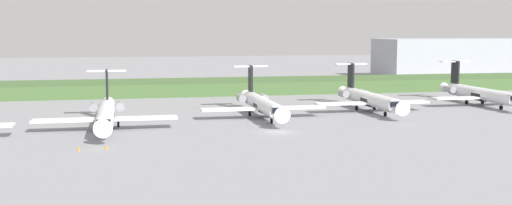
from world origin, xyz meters
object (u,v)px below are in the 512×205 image
object	(u,v)px
regional_jet_third	(262,104)
regional_jet_fourth	(369,98)
regional_jet_fifth	(480,93)
safety_cone_front_marker	(79,149)
regional_jet_second	(106,113)
safety_cone_mid_marker	(106,147)

from	to	relation	value
regional_jet_third	regional_jet_fourth	xyz separation A→B (m)	(22.72, 4.16, 0.00)
regional_jet_fifth	regional_jet_fourth	bearing A→B (deg)	-170.64
regional_jet_fifth	safety_cone_front_marker	distance (m)	87.77
regional_jet_second	safety_cone_mid_marker	size ratio (longest dim) A/B	56.36
regional_jet_third	regional_jet_fifth	distance (m)	50.35
regional_jet_second	regional_jet_fourth	bearing A→B (deg)	13.74
regional_jet_fourth	safety_cone_mid_marker	xyz separation A→B (m)	(-49.98, -30.43, -2.26)
regional_jet_second	safety_cone_front_marker	xyz separation A→B (m)	(-3.11, -18.24, -2.26)
regional_jet_fifth	safety_cone_mid_marker	xyz separation A→B (m)	(-76.87, -34.86, -2.26)
regional_jet_third	safety_cone_mid_marker	size ratio (longest dim) A/B	56.36
safety_cone_mid_marker	regional_jet_second	bearing A→B (deg)	91.49
safety_cone_mid_marker	regional_jet_third	bearing A→B (deg)	43.94
regional_jet_second	safety_cone_front_marker	size ratio (longest dim) A/B	56.36
regional_jet_second	safety_cone_front_marker	distance (m)	18.64
regional_jet_fourth	safety_cone_front_marker	size ratio (longest dim) A/B	56.36
regional_jet_fourth	regional_jet_fifth	distance (m)	27.25
regional_jet_second	regional_jet_fifth	size ratio (longest dim) A/B	1.00
regional_jet_second	safety_cone_mid_marker	bearing A→B (deg)	-88.51
safety_cone_front_marker	safety_cone_mid_marker	world-z (taller)	same
safety_cone_front_marker	regional_jet_second	bearing A→B (deg)	80.32
regional_jet_third	safety_cone_mid_marker	world-z (taller)	regional_jet_third
regional_jet_third	safety_cone_mid_marker	xyz separation A→B (m)	(-27.26, -26.27, -2.26)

